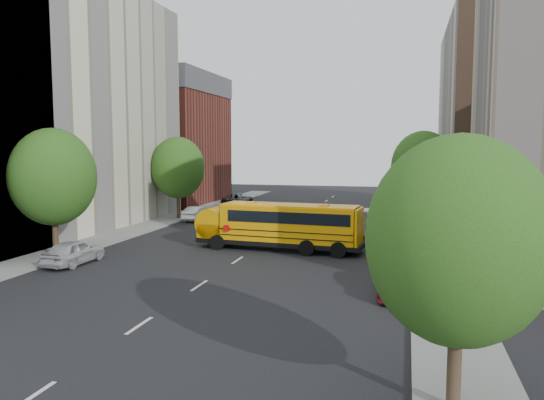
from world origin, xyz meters
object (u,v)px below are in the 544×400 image
at_px(parked_car_3, 402,277).
at_px(parked_car_5, 402,201).
at_px(street_tree_5, 420,167).
at_px(parked_car_2, 238,200).
at_px(school_bus, 278,224).
at_px(safari_truck, 380,225).
at_px(street_tree_3, 459,241).
at_px(street_tree_1, 53,177).
at_px(street_tree_4, 423,167).
at_px(street_tree_2, 178,168).
at_px(parked_car_1, 198,213).
at_px(parked_car_0, 74,252).

distance_m(parked_car_3, parked_car_5, 36.12).
distance_m(street_tree_5, parked_car_3, 33.14).
xyz_separation_m(street_tree_5, parked_car_2, (-19.80, -0.90, -3.92)).
xyz_separation_m(school_bus, parked_car_3, (8.02, -8.67, -0.96)).
bearing_deg(parked_car_3, safari_truck, 95.74).
relative_size(street_tree_5, safari_truck, 1.30).
height_order(street_tree_3, school_bus, street_tree_3).
distance_m(street_tree_1, school_bus, 14.22).
bearing_deg(school_bus, street_tree_4, 57.24).
xyz_separation_m(street_tree_4, school_bus, (-9.42, -12.21, -3.34)).
distance_m(street_tree_4, parked_car_2, 23.10).
relative_size(street_tree_4, parked_car_2, 1.44).
relative_size(street_tree_1, street_tree_2, 1.03).
height_order(street_tree_3, parked_car_1, street_tree_3).
xyz_separation_m(street_tree_4, parked_car_2, (-19.80, 11.10, -4.29)).
distance_m(street_tree_3, parked_car_0, 23.78).
height_order(street_tree_2, street_tree_4, street_tree_4).
bearing_deg(street_tree_3, street_tree_4, 90.00).
distance_m(street_tree_5, school_bus, 26.15).
relative_size(street_tree_4, school_bus, 0.72).
xyz_separation_m(safari_truck, parked_car_5, (1.30, 22.82, -0.49)).
relative_size(parked_car_2, parked_car_3, 1.05).
relative_size(street_tree_4, parked_car_5, 1.78).
xyz_separation_m(street_tree_3, parked_car_2, (-19.80, 43.10, -3.67)).
distance_m(street_tree_1, street_tree_2, 18.00).
bearing_deg(parked_car_2, street_tree_1, 81.94).
bearing_deg(parked_car_5, parked_car_2, -169.44).
relative_size(school_bus, parked_car_5, 2.47).
bearing_deg(parked_car_5, street_tree_1, -123.68).
relative_size(safari_truck, parked_car_5, 1.27).
bearing_deg(parked_car_1, parked_car_5, -133.01).
distance_m(street_tree_2, parked_car_1, 4.73).
bearing_deg(parked_car_3, street_tree_3, -84.29).
bearing_deg(parked_car_1, street_tree_5, -141.88).
bearing_deg(street_tree_4, parked_car_0, -135.63).
relative_size(street_tree_3, school_bus, 0.63).
xyz_separation_m(street_tree_5, parked_car_1, (-19.80, -12.51, -4.04)).
relative_size(street_tree_1, street_tree_4, 0.98).
relative_size(street_tree_5, school_bus, 0.67).
bearing_deg(street_tree_5, parked_car_1, -147.72).
bearing_deg(safari_truck, street_tree_3, -104.79).
xyz_separation_m(street_tree_4, parked_car_1, (-19.80, -0.51, -4.41)).
distance_m(street_tree_3, parked_car_2, 47.57).
xyz_separation_m(parked_car_1, parked_car_2, (0.00, 11.60, 0.12)).
bearing_deg(street_tree_4, street_tree_1, -140.71).
xyz_separation_m(street_tree_5, parked_car_3, (-1.40, -32.88, -3.93)).
xyz_separation_m(parked_car_1, parked_car_3, (18.40, -20.38, 0.11)).
height_order(parked_car_1, parked_car_5, parked_car_5).
bearing_deg(parked_car_3, school_bus, 131.30).
bearing_deg(parked_car_3, street_tree_5, 86.09).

